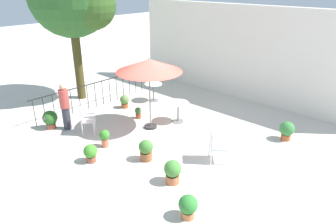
% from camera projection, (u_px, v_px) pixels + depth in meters
% --- Properties ---
extents(ground_plane, '(60.00, 60.00, 0.00)m').
position_uv_depth(ground_plane, '(162.00, 134.00, 10.39)').
color(ground_plane, beige).
extents(villa_facade, '(10.68, 0.30, 3.87)m').
position_uv_depth(villa_facade, '(242.00, 53.00, 12.96)').
color(villa_facade, white).
rests_on(villa_facade, ground).
extents(terrace_railing, '(0.03, 5.41, 1.01)m').
position_uv_depth(terrace_railing, '(95.00, 91.00, 12.39)').
color(terrace_railing, black).
rests_on(terrace_railing, ground).
extents(patio_umbrella_0, '(2.17, 2.17, 2.48)m').
position_uv_depth(patio_umbrella_0, '(149.00, 66.00, 10.01)').
color(patio_umbrella_0, '#2D2D2D').
rests_on(patio_umbrella_0, ground).
extents(cafe_table_0, '(0.73, 0.73, 0.76)m').
position_uv_depth(cafe_table_0, '(153.00, 89.00, 13.06)').
color(cafe_table_0, white).
rests_on(cafe_table_0, ground).
extents(cafe_table_1, '(0.76, 0.76, 0.75)m').
position_uv_depth(cafe_table_1, '(178.00, 108.00, 11.13)').
color(cafe_table_1, white).
rests_on(cafe_table_1, ground).
extents(patio_chair_0, '(0.64, 0.63, 0.96)m').
position_uv_depth(patio_chair_0, '(86.00, 118.00, 10.28)').
color(patio_chair_0, white).
rests_on(patio_chair_0, ground).
extents(patio_chair_1, '(0.69, 0.69, 0.96)m').
position_uv_depth(patio_chair_1, '(215.00, 144.00, 8.69)').
color(patio_chair_1, white).
rests_on(patio_chair_1, ground).
extents(potted_plant_0, '(0.50, 0.50, 0.64)m').
position_uv_depth(potted_plant_0, '(50.00, 119.00, 10.69)').
color(potted_plant_0, '#974938').
rests_on(potted_plant_0, ground).
extents(potted_plant_1, '(0.39, 0.39, 0.53)m').
position_uv_depth(potted_plant_1, '(91.00, 153.00, 8.74)').
color(potted_plant_1, brown).
rests_on(potted_plant_1, ground).
extents(potted_plant_2, '(0.42, 0.42, 0.56)m').
position_uv_depth(potted_plant_2, '(188.00, 206.00, 6.67)').
color(potted_plant_2, '#C77245').
rests_on(potted_plant_2, ground).
extents(potted_plant_3, '(0.47, 0.47, 0.63)m').
position_uv_depth(potted_plant_3, '(287.00, 130.00, 9.92)').
color(potted_plant_3, '#B95931').
rests_on(potted_plant_3, ground).
extents(potted_plant_4, '(0.32, 0.32, 0.56)m').
position_uv_depth(potted_plant_4, '(105.00, 137.00, 9.52)').
color(potted_plant_4, '#D0694A').
rests_on(potted_plant_4, ground).
extents(potted_plant_5, '(0.44, 0.44, 0.63)m').
position_uv_depth(potted_plant_5, '(173.00, 171.00, 7.83)').
color(potted_plant_5, '#C66C45').
rests_on(potted_plant_5, ground).
extents(potted_plant_6, '(0.41, 0.41, 0.62)m').
position_uv_depth(potted_plant_6, '(146.00, 150.00, 8.82)').
color(potted_plant_6, '#965632').
rests_on(potted_plant_6, ground).
extents(potted_plant_7, '(0.25, 0.25, 0.43)m').
position_uv_depth(potted_plant_7, '(138.00, 112.00, 11.51)').
color(potted_plant_7, brown).
rests_on(potted_plant_7, ground).
extents(potted_plant_8, '(0.36, 0.36, 0.52)m').
position_uv_depth(potted_plant_8, '(125.00, 101.00, 12.44)').
color(potted_plant_8, '#9B4F29').
rests_on(potted_plant_8, ground).
extents(standing_person, '(0.33, 0.33, 1.63)m').
position_uv_depth(standing_person, '(65.00, 106.00, 10.47)').
color(standing_person, '#33333D').
rests_on(standing_person, ground).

